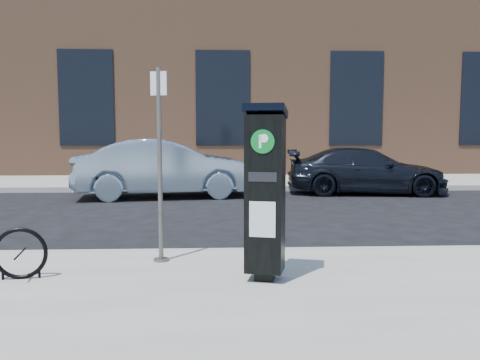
{
  "coord_description": "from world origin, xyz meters",
  "views": [
    {
      "loc": [
        -0.2,
        -7.01,
        1.81
      ],
      "look_at": [
        0.13,
        0.5,
        1.08
      ],
      "focal_mm": 38.0,
      "sensor_mm": 36.0,
      "label": 1
    }
  ],
  "objects": [
    {
      "name": "sign_pole",
      "position": [
        -0.93,
        -0.62,
        1.36
      ],
      "size": [
        0.21,
        0.19,
        2.44
      ],
      "rotation": [
        0.0,
        0.0,
        -0.31
      ],
      "color": "#5D5852",
      "rests_on": "sidewalk_near"
    },
    {
      "name": "bike_rack",
      "position": [
        -2.41,
        -1.34,
        0.44
      ],
      "size": [
        0.59,
        0.13,
        0.59
      ],
      "rotation": [
        0.0,
        0.0,
        0.15
      ],
      "color": "black",
      "rests_on": "sidewalk_near"
    },
    {
      "name": "building",
      "position": [
        -0.0,
        17.0,
        4.15
      ],
      "size": [
        28.0,
        10.05,
        8.25
      ],
      "color": "brown",
      "rests_on": "ground"
    },
    {
      "name": "ground",
      "position": [
        0.0,
        0.0,
        0.0
      ],
      "size": [
        120.0,
        120.0,
        0.0
      ],
      "primitive_type": "plane",
      "color": "black",
      "rests_on": "ground"
    },
    {
      "name": "parking_kiosk",
      "position": [
        0.32,
        -1.49,
        1.15
      ],
      "size": [
        0.53,
        0.5,
        1.95
      ],
      "rotation": [
        0.0,
        0.0,
        -0.26
      ],
      "color": "black",
      "rests_on": "sidewalk_near"
    },
    {
      "name": "car_silver",
      "position": [
        -1.62,
        6.8,
        0.79
      ],
      "size": [
        5.0,
        2.32,
        1.59
      ],
      "primitive_type": "imported",
      "rotation": [
        0.0,
        0.0,
        1.71
      ],
      "color": "#8A9FB0",
      "rests_on": "ground"
    },
    {
      "name": "curb_far",
      "position": [
        0.0,
        8.02,
        0.07
      ],
      "size": [
        60.0,
        0.12,
        0.16
      ],
      "primitive_type": "cube",
      "color": "#9E9B93",
      "rests_on": "ground"
    },
    {
      "name": "sidewalk_far",
      "position": [
        0.0,
        14.0,
        0.07
      ],
      "size": [
        60.0,
        12.0,
        0.15
      ],
      "primitive_type": "cube",
      "color": "gray",
      "rests_on": "ground"
    },
    {
      "name": "curb_near",
      "position": [
        0.0,
        -0.02,
        0.07
      ],
      "size": [
        60.0,
        0.12,
        0.16
      ],
      "primitive_type": "cube",
      "color": "#9E9B93",
      "rests_on": "ground"
    },
    {
      "name": "car_dark",
      "position": [
        4.06,
        7.34,
        0.65
      ],
      "size": [
        4.66,
        2.28,
        1.3
      ],
      "primitive_type": "imported",
      "rotation": [
        0.0,
        0.0,
        1.47
      ],
      "color": "black",
      "rests_on": "ground"
    }
  ]
}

